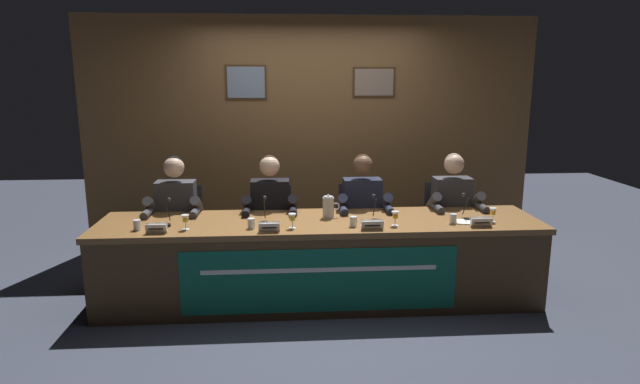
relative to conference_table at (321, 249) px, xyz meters
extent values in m
plane|color=#383D4C|center=(0.00, 0.12, -0.51)|extent=(12.00, 12.00, 0.00)
cube|color=brown|center=(0.00, 1.66, 0.79)|extent=(5.01, 0.12, 2.60)
cube|color=#4C3319|center=(-0.70, 1.60, 1.38)|extent=(0.44, 0.02, 0.37)
cube|color=#8C99AD|center=(-0.70, 1.59, 1.38)|extent=(0.40, 0.01, 0.33)
cube|color=#4C3319|center=(0.70, 1.60, 1.38)|extent=(0.47, 0.02, 0.33)
cube|color=gray|center=(0.70, 1.59, 1.38)|extent=(0.43, 0.01, 0.29)
cube|color=brown|center=(0.00, 0.12, 0.20)|extent=(3.81, 0.84, 0.05)
cube|color=#4C341B|center=(0.00, -0.28, -0.17)|extent=(3.75, 0.04, 0.68)
cube|color=#4C341B|center=(-1.85, 0.12, -0.17)|extent=(0.08, 0.76, 0.68)
cube|color=#4C341B|center=(1.86, 0.12, -0.17)|extent=(0.08, 0.76, 0.68)
cube|color=#14664C|center=(-0.03, -0.30, -0.17)|extent=(2.23, 0.01, 0.53)
cube|color=white|center=(-0.03, -0.31, -0.08)|extent=(1.89, 0.00, 0.04)
cylinder|color=black|center=(-1.32, 0.64, -0.50)|extent=(0.44, 0.44, 0.02)
cylinder|color=black|center=(-1.32, 0.64, -0.28)|extent=(0.05, 0.05, 0.41)
cube|color=#232328|center=(-1.32, 0.64, -0.06)|extent=(0.44, 0.44, 0.03)
cube|color=#232328|center=(-1.32, 0.84, 0.18)|extent=(0.40, 0.05, 0.44)
cylinder|color=black|center=(-1.42, 0.29, -0.28)|extent=(0.10, 0.10, 0.47)
cylinder|color=black|center=(-1.22, 0.29, -0.28)|extent=(0.10, 0.10, 0.47)
cylinder|color=black|center=(-1.42, 0.44, 0.01)|extent=(0.13, 0.34, 0.13)
cylinder|color=black|center=(-1.22, 0.44, 0.01)|extent=(0.13, 0.34, 0.13)
cube|color=#38383D|center=(-1.32, 0.61, 0.25)|extent=(0.36, 0.20, 0.48)
sphere|color=beige|center=(-1.32, 0.59, 0.62)|extent=(0.19, 0.19, 0.19)
sphere|color=black|center=(-1.32, 0.60, 0.64)|extent=(0.17, 0.17, 0.17)
cylinder|color=#38383D|center=(-1.53, 0.51, 0.27)|extent=(0.09, 0.30, 0.25)
cylinder|color=#38383D|center=(-1.11, 0.51, 0.27)|extent=(0.09, 0.30, 0.25)
cylinder|color=#38383D|center=(-1.53, 0.35, 0.25)|extent=(0.07, 0.24, 0.07)
cylinder|color=#38383D|center=(-1.11, 0.35, 0.25)|extent=(0.07, 0.24, 0.07)
cube|color=white|center=(-1.32, -0.20, 0.26)|extent=(0.16, 0.03, 0.08)
cube|color=white|center=(-1.32, -0.17, 0.26)|extent=(0.16, 0.03, 0.08)
cube|color=black|center=(-1.32, -0.20, 0.26)|extent=(0.12, 0.01, 0.01)
cylinder|color=white|center=(-1.11, -0.10, 0.22)|extent=(0.06, 0.06, 0.00)
cylinder|color=white|center=(-1.11, -0.10, 0.25)|extent=(0.01, 0.01, 0.05)
cone|color=white|center=(-1.11, -0.10, 0.31)|extent=(0.06, 0.06, 0.06)
cylinder|color=yellow|center=(-1.11, -0.10, 0.31)|extent=(0.04, 0.04, 0.04)
cylinder|color=silver|center=(-1.50, -0.08, 0.26)|extent=(0.06, 0.06, 0.08)
cylinder|color=silver|center=(-1.50, -0.08, 0.25)|extent=(0.05, 0.05, 0.05)
cylinder|color=black|center=(-1.28, 0.01, 0.23)|extent=(0.06, 0.06, 0.02)
cylinder|color=black|center=(-1.28, 0.07, 0.33)|extent=(0.01, 0.13, 0.18)
sphere|color=#2D2D2D|center=(-1.28, 0.13, 0.42)|extent=(0.03, 0.03, 0.03)
cylinder|color=black|center=(-0.44, 0.64, -0.50)|extent=(0.44, 0.44, 0.02)
cylinder|color=black|center=(-0.44, 0.64, -0.28)|extent=(0.05, 0.05, 0.41)
cube|color=#232328|center=(-0.44, 0.64, -0.06)|extent=(0.44, 0.44, 0.03)
cube|color=#232328|center=(-0.44, 0.84, 0.18)|extent=(0.40, 0.05, 0.44)
cylinder|color=black|center=(-0.54, 0.29, -0.28)|extent=(0.10, 0.10, 0.47)
cylinder|color=black|center=(-0.34, 0.29, -0.28)|extent=(0.10, 0.10, 0.47)
cylinder|color=black|center=(-0.54, 0.44, 0.01)|extent=(0.13, 0.34, 0.13)
cylinder|color=black|center=(-0.34, 0.44, 0.01)|extent=(0.13, 0.34, 0.13)
cube|color=black|center=(-0.44, 0.61, 0.25)|extent=(0.36, 0.20, 0.48)
sphere|color=beige|center=(-0.44, 0.59, 0.62)|extent=(0.19, 0.19, 0.19)
sphere|color=#331E0F|center=(-0.44, 0.60, 0.64)|extent=(0.17, 0.17, 0.17)
cylinder|color=black|center=(-0.65, 0.51, 0.27)|extent=(0.09, 0.30, 0.25)
cylinder|color=black|center=(-0.23, 0.51, 0.27)|extent=(0.09, 0.30, 0.25)
cylinder|color=black|center=(-0.65, 0.35, 0.25)|extent=(0.07, 0.24, 0.07)
cylinder|color=black|center=(-0.23, 0.35, 0.25)|extent=(0.07, 0.24, 0.07)
cube|color=white|center=(-0.43, -0.23, 0.26)|extent=(0.17, 0.03, 0.08)
cube|color=white|center=(-0.43, -0.19, 0.26)|extent=(0.17, 0.03, 0.08)
cube|color=black|center=(-0.43, -0.23, 0.26)|extent=(0.12, 0.01, 0.01)
cylinder|color=white|center=(-0.24, -0.12, 0.22)|extent=(0.06, 0.06, 0.00)
cylinder|color=white|center=(-0.24, -0.12, 0.25)|extent=(0.01, 0.01, 0.05)
cone|color=white|center=(-0.24, -0.12, 0.31)|extent=(0.06, 0.06, 0.06)
cylinder|color=yellow|center=(-0.24, -0.12, 0.31)|extent=(0.04, 0.04, 0.04)
cylinder|color=silver|center=(-0.58, -0.10, 0.26)|extent=(0.06, 0.06, 0.08)
cylinder|color=silver|center=(-0.58, -0.10, 0.25)|extent=(0.05, 0.05, 0.05)
cylinder|color=black|center=(-0.47, 0.03, 0.23)|extent=(0.06, 0.06, 0.02)
cylinder|color=black|center=(-0.47, 0.09, 0.33)|extent=(0.01, 0.13, 0.18)
sphere|color=#2D2D2D|center=(-0.47, 0.15, 0.42)|extent=(0.03, 0.03, 0.03)
cylinder|color=black|center=(0.44, 0.64, -0.50)|extent=(0.44, 0.44, 0.02)
cylinder|color=black|center=(0.44, 0.64, -0.28)|extent=(0.05, 0.05, 0.41)
cube|color=#232328|center=(0.44, 0.64, -0.06)|extent=(0.44, 0.44, 0.03)
cube|color=#232328|center=(0.44, 0.84, 0.18)|extent=(0.40, 0.05, 0.44)
cylinder|color=black|center=(0.34, 0.29, -0.28)|extent=(0.10, 0.10, 0.47)
cylinder|color=black|center=(0.54, 0.29, -0.28)|extent=(0.10, 0.10, 0.47)
cylinder|color=black|center=(0.34, 0.44, 0.01)|extent=(0.13, 0.34, 0.13)
cylinder|color=black|center=(0.54, 0.44, 0.01)|extent=(0.13, 0.34, 0.13)
cube|color=#1E2338|center=(0.44, 0.61, 0.25)|extent=(0.36, 0.20, 0.48)
sphere|color=brown|center=(0.44, 0.59, 0.62)|extent=(0.19, 0.19, 0.19)
sphere|color=#331E0F|center=(0.44, 0.60, 0.64)|extent=(0.17, 0.17, 0.17)
cylinder|color=#1E2338|center=(0.23, 0.51, 0.27)|extent=(0.09, 0.30, 0.25)
cylinder|color=#1E2338|center=(0.65, 0.51, 0.27)|extent=(0.09, 0.30, 0.25)
cylinder|color=#1E2338|center=(0.23, 0.35, 0.25)|extent=(0.07, 0.24, 0.07)
cylinder|color=#1E2338|center=(0.65, 0.35, 0.25)|extent=(0.07, 0.24, 0.07)
cube|color=white|center=(0.40, -0.22, 0.26)|extent=(0.18, 0.03, 0.08)
cube|color=white|center=(0.40, -0.19, 0.26)|extent=(0.18, 0.03, 0.08)
cube|color=black|center=(0.40, -0.23, 0.26)|extent=(0.13, 0.01, 0.01)
cylinder|color=white|center=(0.61, -0.10, 0.22)|extent=(0.06, 0.06, 0.00)
cylinder|color=white|center=(0.61, -0.10, 0.25)|extent=(0.01, 0.01, 0.05)
cone|color=white|center=(0.61, -0.10, 0.31)|extent=(0.06, 0.06, 0.06)
cylinder|color=orange|center=(0.61, -0.10, 0.31)|extent=(0.04, 0.04, 0.04)
cylinder|color=silver|center=(0.26, -0.10, 0.26)|extent=(0.06, 0.06, 0.08)
cylinder|color=silver|center=(0.26, -0.10, 0.25)|extent=(0.05, 0.05, 0.05)
cylinder|color=black|center=(0.47, 0.03, 0.23)|extent=(0.06, 0.06, 0.02)
cylinder|color=black|center=(0.47, 0.10, 0.33)|extent=(0.01, 0.13, 0.18)
sphere|color=#2D2D2D|center=(0.47, 0.16, 0.42)|extent=(0.03, 0.03, 0.03)
cylinder|color=black|center=(1.32, 0.64, -0.50)|extent=(0.44, 0.44, 0.02)
cylinder|color=black|center=(1.32, 0.64, -0.28)|extent=(0.05, 0.05, 0.41)
cube|color=#232328|center=(1.32, 0.64, -0.06)|extent=(0.44, 0.44, 0.03)
cube|color=#232328|center=(1.32, 0.84, 0.18)|extent=(0.40, 0.05, 0.44)
cylinder|color=black|center=(1.22, 0.29, -0.28)|extent=(0.10, 0.10, 0.47)
cylinder|color=black|center=(1.42, 0.29, -0.28)|extent=(0.10, 0.10, 0.47)
cylinder|color=black|center=(1.22, 0.44, 0.01)|extent=(0.13, 0.34, 0.13)
cylinder|color=black|center=(1.42, 0.44, 0.01)|extent=(0.13, 0.34, 0.13)
cube|color=#38383D|center=(1.32, 0.61, 0.25)|extent=(0.36, 0.20, 0.48)
sphere|color=beige|center=(1.32, 0.59, 0.62)|extent=(0.19, 0.19, 0.19)
sphere|color=gray|center=(1.32, 0.60, 0.64)|extent=(0.17, 0.17, 0.17)
cylinder|color=#38383D|center=(1.11, 0.51, 0.27)|extent=(0.09, 0.30, 0.25)
cylinder|color=#38383D|center=(1.53, 0.51, 0.27)|extent=(0.09, 0.30, 0.25)
cylinder|color=#38383D|center=(1.11, 0.35, 0.25)|extent=(0.07, 0.24, 0.07)
cylinder|color=#38383D|center=(1.53, 0.35, 0.25)|extent=(0.07, 0.24, 0.07)
cube|color=white|center=(1.32, -0.20, 0.26)|extent=(0.18, 0.03, 0.08)
cube|color=white|center=(1.32, -0.17, 0.26)|extent=(0.18, 0.03, 0.08)
cube|color=black|center=(1.32, -0.20, 0.26)|extent=(0.13, 0.01, 0.01)
cylinder|color=white|center=(1.47, -0.04, 0.22)|extent=(0.06, 0.06, 0.00)
cylinder|color=white|center=(1.47, -0.04, 0.25)|extent=(0.01, 0.01, 0.05)
cone|color=white|center=(1.47, -0.04, 0.31)|extent=(0.06, 0.06, 0.06)
cylinder|color=orange|center=(1.47, -0.04, 0.31)|extent=(0.04, 0.04, 0.04)
cylinder|color=silver|center=(1.12, -0.07, 0.26)|extent=(0.06, 0.06, 0.08)
cylinder|color=silver|center=(1.12, -0.07, 0.25)|extent=(0.05, 0.05, 0.05)
cylinder|color=black|center=(1.27, 0.02, 0.23)|extent=(0.06, 0.06, 0.02)
cylinder|color=black|center=(1.27, 0.08, 0.33)|extent=(0.01, 0.13, 0.18)
sphere|color=#2D2D2D|center=(1.27, 0.14, 0.42)|extent=(0.03, 0.03, 0.03)
cylinder|color=silver|center=(0.08, 0.20, 0.31)|extent=(0.10, 0.10, 0.18)
cylinder|color=silver|center=(0.08, 0.20, 0.41)|extent=(0.09, 0.09, 0.01)
sphere|color=silver|center=(0.08, 0.20, 0.42)|extent=(0.02, 0.02, 0.02)
torus|color=silver|center=(0.15, 0.20, 0.32)|extent=(0.07, 0.01, 0.07)
cube|color=white|center=(1.26, -0.06, 0.23)|extent=(0.23, 0.19, 0.01)
camera|label=1|loc=(-0.31, -4.31, 1.43)|focal=29.81mm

